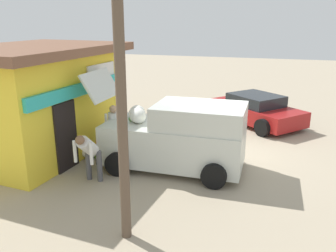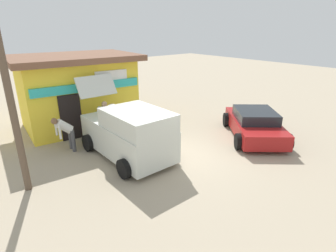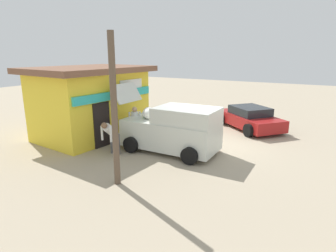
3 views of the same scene
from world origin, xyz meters
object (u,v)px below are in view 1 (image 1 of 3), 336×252
customer_bending (89,152)px  paint_bucket (149,136)px  vendor_standing (114,128)px  storefront_bar (38,99)px  unloaded_banana_pile (91,152)px  delivery_van (178,136)px  parked_sedan (255,110)px

customer_bending → paint_bucket: size_ratio=4.24×
vendor_standing → storefront_bar: bearing=92.1°
customer_bending → unloaded_banana_pile: (1.66, 0.89, -0.72)m
delivery_van → customer_bending: bearing=130.3°
storefront_bar → vendor_standing: bearing=-87.9°
storefront_bar → delivery_van: storefront_bar is taller
parked_sedan → paint_bucket: parked_sedan is taller
storefront_bar → vendor_standing: 2.69m
delivery_van → paint_bucket: delivery_van is taller
vendor_standing → delivery_van: bearing=-93.7°
parked_sedan → vendor_standing: vendor_standing is taller
vendor_standing → parked_sedan: bearing=-37.0°
vendor_standing → customer_bending: 1.81m
parked_sedan → customer_bending: 8.02m
storefront_bar → parked_sedan: (5.33, -6.52, -1.17)m
parked_sedan → customer_bending: bearing=151.5°
delivery_van → parked_sedan: (5.37, -1.87, -0.39)m
customer_bending → storefront_bar: bearing=57.6°
parked_sedan → vendor_standing: 6.57m
unloaded_banana_pile → customer_bending: bearing=-151.9°
delivery_van → customer_bending: 2.58m
vendor_standing → paint_bucket: size_ratio=4.99×
parked_sedan → storefront_bar: bearing=129.3°
parked_sedan → vendor_standing: bearing=143.0°
parked_sedan → unloaded_banana_pile: size_ratio=5.12×
parked_sedan → vendor_standing: (-5.24, 3.95, 0.41)m
delivery_van → paint_bucket: 2.75m
storefront_bar → customer_bending: bearing=-122.4°
storefront_bar → customer_bending: size_ratio=4.08×
unloaded_banana_pile → paint_bucket: (2.05, -1.19, -0.01)m
delivery_van → parked_sedan: 5.70m
unloaded_banana_pile → paint_bucket: unloaded_banana_pile is taller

